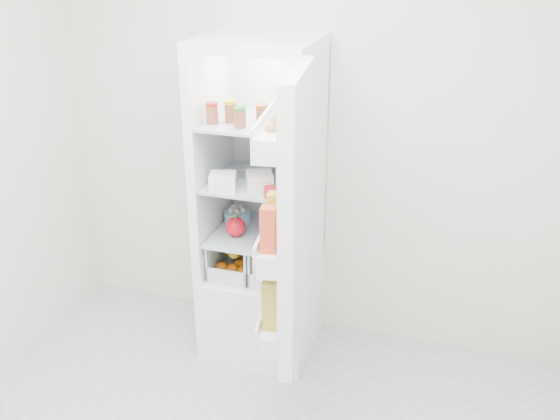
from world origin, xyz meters
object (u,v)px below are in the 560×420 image
(red_cabbage, at_px, (288,213))
(mushroom_bowl, at_px, (237,217))
(refrigerator, at_px, (264,240))
(fridge_door, at_px, (290,225))

(red_cabbage, bearing_deg, mushroom_bowl, -171.01)
(refrigerator, height_order, mushroom_bowl, refrigerator)
(fridge_door, bearing_deg, mushroom_bowl, 30.54)
(red_cabbage, height_order, mushroom_bowl, red_cabbage)
(refrigerator, bearing_deg, red_cabbage, 25.05)
(red_cabbage, relative_size, mushroom_bowl, 1.07)
(fridge_door, bearing_deg, refrigerator, 20.73)
(red_cabbage, distance_m, mushroom_bowl, 0.30)
(refrigerator, relative_size, mushroom_bowl, 12.29)
(red_cabbage, bearing_deg, fridge_door, -72.72)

